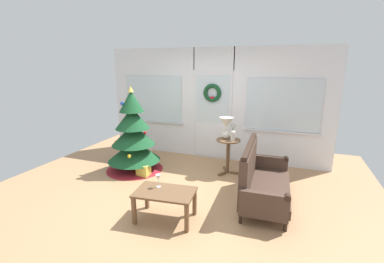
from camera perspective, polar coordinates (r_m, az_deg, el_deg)
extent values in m
plane|color=#AD7F56|center=(4.71, -2.98, -13.41)|extent=(6.76, 6.76, 0.00)
cube|color=white|center=(6.78, -8.02, 6.38)|extent=(2.15, 0.08, 2.55)
cube|color=white|center=(5.98, 18.77, 4.74)|extent=(2.15, 0.08, 2.55)
cube|color=white|center=(6.15, 4.73, 15.26)|extent=(0.94, 0.08, 0.50)
cube|color=silver|center=(6.22, 4.39, 3.44)|extent=(0.90, 0.05, 2.05)
cube|color=white|center=(6.33, 4.24, -1.72)|extent=(0.78, 0.02, 0.80)
cube|color=silver|center=(6.14, 4.40, 6.84)|extent=(0.78, 0.01, 1.10)
cube|color=silver|center=(6.72, -8.28, 6.95)|extent=(1.50, 0.01, 1.10)
cube|color=silver|center=(5.92, 18.81, 5.37)|extent=(1.50, 0.01, 1.10)
cube|color=silver|center=(6.81, -8.15, 2.17)|extent=(1.59, 0.06, 0.03)
cube|color=silver|center=(6.01, 18.37, -0.02)|extent=(1.59, 0.06, 0.03)
torus|color=#164424|center=(6.08, 4.33, 8.20)|extent=(0.41, 0.09, 0.41)
cube|color=red|center=(6.08, 4.27, 6.97)|extent=(0.10, 0.02, 0.10)
cylinder|color=#4C331E|center=(5.84, -12.13, -6.70)|extent=(0.10, 0.10, 0.26)
cone|color=maroon|center=(5.87, -12.09, -7.42)|extent=(1.19, 1.19, 0.10)
cone|color=#194C28|center=(5.74, -12.28, -3.95)|extent=(1.09, 1.09, 0.43)
cone|color=#194C28|center=(5.65, -12.46, -0.62)|extent=(0.89, 0.89, 0.43)
cone|color=#194C28|center=(5.57, -12.65, 2.82)|extent=(0.70, 0.70, 0.43)
cone|color=#194C28|center=(5.52, -12.85, 6.34)|extent=(0.50, 0.50, 0.43)
cone|color=#E0BC4C|center=(5.49, -12.98, 8.83)|extent=(0.12, 0.12, 0.12)
sphere|color=red|center=(5.95, -15.94, -2.16)|extent=(0.06, 0.06, 0.06)
sphere|color=gold|center=(5.32, -13.23, -5.16)|extent=(0.07, 0.07, 0.07)
sphere|color=silver|center=(5.64, -14.41, 5.84)|extent=(0.07, 0.07, 0.07)
sphere|color=#264CB2|center=(5.50, -14.69, 5.77)|extent=(0.08, 0.08, 0.08)
sphere|color=red|center=(5.95, -10.01, -0.31)|extent=(0.07, 0.07, 0.07)
sphere|color=gold|center=(5.64, -10.58, 4.37)|extent=(0.07, 0.07, 0.07)
cylinder|color=black|center=(4.00, 19.32, -18.56)|extent=(0.05, 0.05, 0.14)
cylinder|color=black|center=(5.33, 19.16, -9.97)|extent=(0.05, 0.05, 0.14)
cylinder|color=black|center=(4.01, 10.30, -17.80)|extent=(0.05, 0.05, 0.14)
cylinder|color=black|center=(5.34, 12.64, -9.45)|extent=(0.05, 0.05, 0.14)
cube|color=#473328|center=(4.58, 15.55, -11.81)|extent=(0.77, 1.47, 0.14)
cube|color=#473328|center=(4.45, 11.99, -7.06)|extent=(0.17, 1.45, 0.62)
cube|color=black|center=(4.34, 12.22, -2.87)|extent=(0.13, 1.42, 0.06)
cube|color=#473328|center=(3.85, 15.03, -15.07)|extent=(0.67, 0.11, 0.38)
cylinder|color=black|center=(3.77, 19.72, -13.14)|extent=(0.09, 0.09, 0.09)
cube|color=#473328|center=(5.24, 16.09, -7.05)|extent=(0.67, 0.11, 0.38)
cylinder|color=black|center=(5.19, 19.44, -5.54)|extent=(0.09, 0.09, 0.09)
cylinder|color=brown|center=(5.40, 7.77, -1.83)|extent=(0.48, 0.48, 0.02)
cylinder|color=brown|center=(5.51, 7.65, -5.41)|extent=(0.07, 0.07, 0.69)
cube|color=brown|center=(5.59, 9.16, -8.72)|extent=(0.20, 0.05, 0.04)
cube|color=brown|center=(5.76, 7.07, -7.93)|extent=(0.14, 0.20, 0.04)
cube|color=brown|center=(5.51, 6.39, -8.96)|extent=(0.14, 0.20, 0.04)
sphere|color=silver|center=(5.42, 7.28, -0.72)|extent=(0.16, 0.16, 0.16)
cylinder|color=silver|center=(5.39, 7.33, 0.61)|extent=(0.02, 0.02, 0.06)
cone|color=silver|center=(5.36, 7.37, 1.96)|extent=(0.28, 0.28, 0.20)
cylinder|color=beige|center=(5.30, 8.72, -1.14)|extent=(0.09, 0.09, 0.16)
sphere|color=beige|center=(5.28, 8.75, -0.30)|extent=(0.10, 0.10, 0.10)
cylinder|color=#4C7042|center=(5.26, 8.57, 0.77)|extent=(0.07, 0.01, 0.17)
cylinder|color=#4C7042|center=(5.25, 8.79, 0.76)|extent=(0.01, 0.01, 0.18)
cylinder|color=#4C7042|center=(5.25, 9.01, 0.74)|extent=(0.07, 0.01, 0.17)
cube|color=brown|center=(3.89, -5.81, -12.76)|extent=(0.89, 0.61, 0.03)
cube|color=brown|center=(3.95, -12.26, -16.15)|extent=(0.05, 0.05, 0.41)
cube|color=brown|center=(3.71, -1.14, -17.98)|extent=(0.05, 0.05, 0.41)
cube|color=brown|center=(4.30, -9.61, -13.39)|extent=(0.05, 0.05, 0.41)
cube|color=brown|center=(4.08, 0.55, -14.79)|extent=(0.05, 0.05, 0.41)
cylinder|color=silver|center=(4.02, -7.14, -11.61)|extent=(0.06, 0.06, 0.01)
cylinder|color=silver|center=(3.99, -7.16, -10.94)|extent=(0.01, 0.01, 0.10)
cone|color=silver|center=(3.95, -7.21, -9.69)|extent=(0.08, 0.08, 0.09)
cube|color=#D8C64C|center=(5.49, -10.29, -8.11)|extent=(0.23, 0.21, 0.23)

